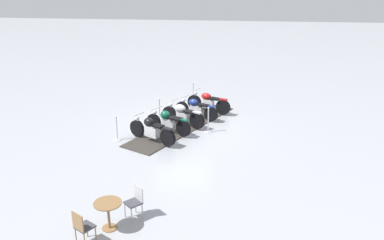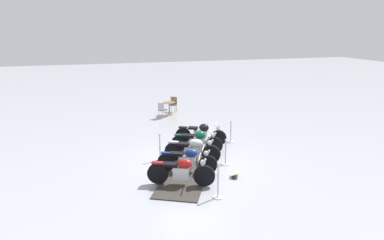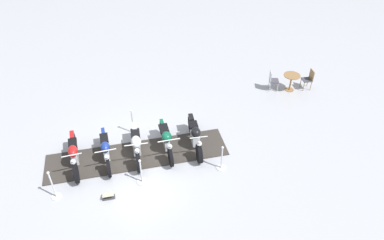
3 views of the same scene
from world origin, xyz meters
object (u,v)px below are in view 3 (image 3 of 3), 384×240
Objects in this scene: motorcycle_navy at (106,150)px; info_placard at (108,196)px; motorcycle_forest at (166,140)px; cafe_table at (291,79)px; stanchion_right_rear at (222,162)px; cafe_chair_across_table at (273,79)px; motorcycle_black at (195,136)px; motorcycle_chrome at (137,145)px; stanchion_right_mid at (142,176)px; motorcycle_maroon at (74,155)px; stanchion_right_front at (54,189)px; stanchion_left_mid at (133,126)px; cafe_chair_near_table at (309,78)px.

motorcycle_navy is 1.74m from info_placard.
motorcycle_forest is 6.70m from cafe_table.
cafe_chair_across_table is (-2.07, 5.18, 0.22)m from stanchion_right_rear.
motorcycle_black is 1.42m from stanchion_right_rear.
stanchion_right_mid is at bearing 2.47° from motorcycle_chrome.
motorcycle_maroon is 2.01m from info_placard.
motorcycle_forest is at bearing -86.76° from motorcycle_black.
stanchion_right_rear is at bearing 62.89° from stanchion_right_front.
stanchion_right_front is at bearing -72.72° from motorcycle_forest.
stanchion_right_rear is at bearing -173.72° from info_placard.
motorcycle_maroon reaches higher than stanchion_right_rear.
stanchion_left_mid is (-0.21, 2.49, -0.18)m from motorcycle_maroon.
cafe_table is at bearing 105.57° from motorcycle_navy.
cafe_chair_across_table is (-0.67, 5.15, 0.02)m from motorcycle_black.
motorcycle_chrome reaches higher than motorcycle_forest.
cafe_chair_near_table is at bearing 88.94° from stanchion_right_mid.
cafe_chair_near_table is at bearing 109.83° from motorcycle_forest.
motorcycle_forest is 2.17× the size of cafe_chair_across_table.
motorcycle_maroon is at bearing -91.13° from motorcycle_forest.
motorcycle_maroon is at bearing 126.78° from stanchion_right_front.
cafe_table is (1.83, 9.52, 0.06)m from motorcycle_maroon.
motorcycle_chrome is 1.94× the size of stanchion_right_mid.
cafe_chair_across_table is (-0.19, 6.09, -0.01)m from motorcycle_forest.
motorcycle_black is (1.44, 2.83, -0.00)m from motorcycle_navy.
motorcycle_black is 2.04× the size of stanchion_right_rear.
stanchion_right_front is at bearing -72.26° from motorcycle_black.
stanchion_right_front reaches higher than motorcycle_chrome.
motorcycle_forest reaches higher than stanchion_right_rear.
cafe_chair_across_table is (1.47, 6.43, 0.18)m from stanchion_left_mid.
motorcycle_forest reaches higher than stanchion_right_mid.
motorcycle_chrome reaches higher than cafe_chair_across_table.
stanchion_left_mid reaches higher than cafe_table.
stanchion_right_rear is at bearing 19.55° from stanchion_left_mid.
cafe_chair_across_table reaches higher than info_placard.
motorcycle_forest is at bearing 81.25° from stanchion_right_front.
motorcycle_forest is 1.95× the size of stanchion_right_mid.
stanchion_right_rear is 1.30× the size of cafe_table.
stanchion_right_front reaches higher than cafe_chair_across_table.
cafe_chair_across_table is at bearing -133.15° from cafe_table.
motorcycle_chrome reaches higher than motorcycle_black.
cafe_chair_near_table is (1.77, 9.28, 0.02)m from motorcycle_navy.
motorcycle_forest is 7.44m from cafe_chair_near_table.
motorcycle_chrome is at bearing -96.43° from cafe_table.
cafe_table is at bearing 84.72° from stanchion_right_front.
motorcycle_maroon is 2.12m from motorcycle_chrome.
motorcycle_black is at bearing -152.50° from info_placard.
stanchion_left_mid is at bearing 106.24° from stanchion_right_front.
motorcycle_forest is 1.80× the size of stanchion_left_mid.
stanchion_left_mid is at bearing 118.34° from motorcycle_maroon.
motorcycle_navy is at bearing -135.45° from stanchion_right_rear.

